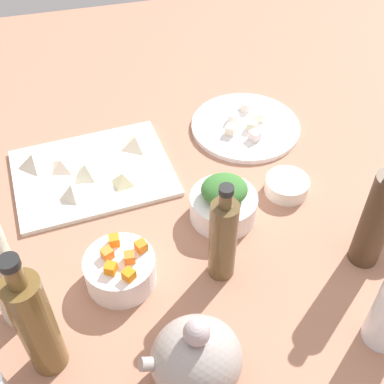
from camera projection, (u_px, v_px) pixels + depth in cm
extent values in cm
cube|color=#A46E56|center=(192.00, 214.00, 101.13)|extent=(190.00, 190.00, 3.00)
cube|color=silver|center=(93.00, 173.00, 106.86)|extent=(34.95, 28.09, 1.00)
cylinder|color=white|center=(245.00, 126.00, 117.88)|extent=(25.57, 25.57, 1.20)
cylinder|color=white|center=(223.00, 207.00, 96.97)|extent=(13.10, 13.10, 5.33)
cylinder|color=white|center=(120.00, 270.00, 86.19)|extent=(12.33, 12.33, 5.74)
cylinder|color=white|center=(288.00, 187.00, 102.21)|extent=(8.97, 8.97, 3.25)
ellipsoid|color=gray|center=(196.00, 359.00, 71.45)|extent=(13.43, 12.78, 12.19)
sphere|color=#A39193|center=(197.00, 333.00, 66.02)|extent=(3.76, 3.76, 3.76)
cylinder|color=gray|center=(157.00, 364.00, 69.35)|extent=(5.38, 2.00, 3.93)
cylinder|color=silver|center=(2.00, 274.00, 75.26)|extent=(5.08, 5.08, 22.92)
cylinder|color=brown|center=(223.00, 241.00, 83.55)|extent=(4.77, 4.77, 17.03)
cylinder|color=brown|center=(226.00, 200.00, 76.42)|extent=(2.15, 2.15, 2.94)
cylinder|color=black|center=(226.00, 190.00, 74.95)|extent=(2.38, 2.38, 1.20)
cylinder|color=#422E1D|center=(376.00, 221.00, 84.50)|extent=(5.30, 5.30, 20.22)
cylinder|color=brown|center=(37.00, 326.00, 70.36)|extent=(5.46, 5.46, 20.74)
cylinder|color=brown|center=(14.00, 276.00, 61.53)|extent=(2.46, 2.46, 3.98)
cylinder|color=black|center=(9.00, 263.00, 59.69)|extent=(2.73, 2.73, 1.20)
cube|color=orange|center=(107.00, 253.00, 84.04)|extent=(2.38, 2.38, 1.80)
cube|color=orange|center=(129.00, 257.00, 83.45)|extent=(1.87, 1.87, 1.80)
cube|color=orange|center=(111.00, 268.00, 81.90)|extent=(2.44, 2.44, 1.80)
cube|color=orange|center=(114.00, 240.00, 86.02)|extent=(1.84, 1.84, 1.80)
cube|color=orange|center=(141.00, 246.00, 85.11)|extent=(2.36, 2.36, 1.80)
cube|color=orange|center=(129.00, 275.00, 81.01)|extent=(2.51, 2.51, 1.80)
ellipsoid|color=#366D2E|center=(224.00, 189.00, 93.56)|extent=(9.60, 8.90, 4.23)
cube|color=#EEEECE|center=(252.00, 126.00, 115.33)|extent=(3.03, 3.03, 2.20)
cube|color=white|center=(245.00, 106.00, 120.63)|extent=(2.87, 2.87, 2.20)
cube|color=white|center=(233.00, 118.00, 117.41)|extent=(3.00, 3.00, 2.20)
cube|color=white|center=(255.00, 135.00, 112.83)|extent=(2.83, 2.83, 2.20)
cube|color=#F4E3CB|center=(231.00, 130.00, 114.23)|extent=(3.08, 3.08, 2.20)
cube|color=white|center=(259.00, 117.00, 117.76)|extent=(2.69, 2.69, 2.20)
pyramid|color=beige|center=(72.00, 190.00, 100.23)|extent=(4.75, 4.91, 3.10)
pyramid|color=beige|center=(136.00, 141.00, 111.37)|extent=(6.84, 6.95, 2.60)
pyramid|color=beige|center=(62.00, 165.00, 106.30)|extent=(6.05, 6.23, 2.20)
pyramid|color=beige|center=(123.00, 178.00, 102.81)|extent=(5.57, 5.55, 2.88)
pyramid|color=beige|center=(86.00, 170.00, 104.35)|extent=(6.11, 5.95, 3.12)
pyramid|color=beige|center=(33.00, 160.00, 106.90)|extent=(5.85, 6.60, 2.81)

